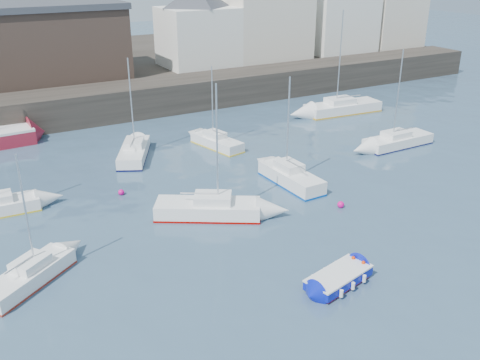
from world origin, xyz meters
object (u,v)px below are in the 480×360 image
sailboat_a (29,275)px  sailboat_b (208,208)px  sailboat_d (398,141)px  sailboat_f (217,142)px  blue_dinghy (339,278)px  sailboat_g (342,107)px  sailboat_h (134,151)px  buoy_mid (340,207)px  sailboat_c (291,177)px  buoy_near (310,285)px  buoy_far (121,195)px

sailboat_a → sailboat_b: sailboat_b is taller
sailboat_d → sailboat_f: bearing=151.6°
blue_dinghy → sailboat_d: size_ratio=0.48×
sailboat_a → sailboat_g: sailboat_g is taller
sailboat_a → sailboat_h: sailboat_h is taller
buoy_mid → sailboat_d: bearing=30.7°
sailboat_c → sailboat_d: 12.50m
sailboat_a → sailboat_c: size_ratio=0.88×
blue_dinghy → buoy_near: 1.43m
sailboat_g → sailboat_h: bearing=-174.8°
sailboat_h → buoy_far: 7.12m
blue_dinghy → buoy_far: (-5.97, 15.39, -0.38)m
sailboat_g → buoy_near: (-20.92, -23.20, -0.57)m
sailboat_b → sailboat_c: bearing=12.8°
sailboat_g → buoy_mid: size_ratio=22.81×
sailboat_b → sailboat_d: bearing=11.3°
sailboat_d → buoy_far: sailboat_d is taller
sailboat_a → sailboat_g: (32.79, 16.40, 0.10)m
sailboat_f → sailboat_h: 6.87m
sailboat_c → sailboat_h: (-7.77, 10.45, -0.07)m
sailboat_f → buoy_far: sailboat_f is taller
sailboat_b → sailboat_c: size_ratio=1.10×
sailboat_h → buoy_far: bearing=-115.9°
sailboat_h → buoy_near: sailboat_h is taller
blue_dinghy → sailboat_g: 30.93m
sailboat_b → sailboat_c: (7.17, 1.63, 0.03)m
blue_dinghy → sailboat_h: size_ratio=0.50×
sailboat_d → sailboat_g: (2.50, 10.24, 0.08)m
sailboat_d → buoy_far: 23.24m
blue_dinghy → sailboat_d: sailboat_d is taller
buoy_mid → buoy_far: 14.46m
buoy_near → buoy_mid: bearing=41.7°
buoy_near → buoy_mid: 9.12m
blue_dinghy → sailboat_b: sailboat_b is taller
sailboat_a → buoy_mid: bearing=-2.3°
sailboat_c → buoy_far: bearing=159.5°
buoy_near → sailboat_c: bearing=60.2°
buoy_near → buoy_mid: size_ratio=0.87×
sailboat_b → sailboat_f: bearing=60.8°
blue_dinghy → sailboat_h: bearing=97.5°
sailboat_c → sailboat_f: bearing=95.9°
blue_dinghy → sailboat_a: size_ratio=0.58×
sailboat_b → sailboat_h: (-0.60, 12.08, -0.04)m
sailboat_b → sailboat_g: sailboat_g is taller
sailboat_d → sailboat_f: size_ratio=1.20×
sailboat_a → buoy_far: size_ratio=16.22×
sailboat_a → sailboat_f: sailboat_f is taller
blue_dinghy → sailboat_a: 15.05m
sailboat_g → sailboat_h: (-22.56, -2.06, -0.07)m
sailboat_b → sailboat_f: 12.69m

